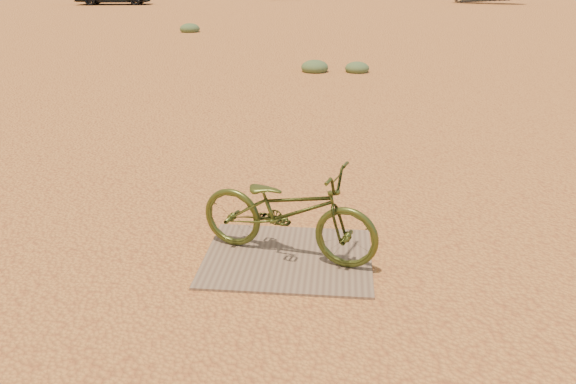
{
  "coord_description": "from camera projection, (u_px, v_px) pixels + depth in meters",
  "views": [
    {
      "loc": [
        0.8,
        -4.66,
        2.31
      ],
      "look_at": [
        0.39,
        -0.46,
        0.61
      ],
      "focal_mm": 35.0,
      "sensor_mm": 36.0,
      "label": 1
    }
  ],
  "objects": [
    {
      "name": "plywood_board",
      "position": [
        288.0,
        257.0,
        4.76
      ],
      "size": [
        1.41,
        1.16,
        0.02
      ],
      "primitive_type": "cube",
      "color": "#74604F",
      "rests_on": "ground"
    },
    {
      "name": "kale_b",
      "position": [
        357.0,
        72.0,
        13.19
      ],
      "size": [
        0.57,
        0.57,
        0.31
      ],
      "primitive_type": "ellipsoid",
      "color": "#4C6442",
      "rests_on": "ground"
    },
    {
      "name": "kale_a",
      "position": [
        315.0,
        72.0,
        13.24
      ],
      "size": [
        0.64,
        0.64,
        0.35
      ],
      "primitive_type": "ellipsoid",
      "color": "#4C6442",
      "rests_on": "ground"
    },
    {
      "name": "ground",
      "position": [
        251.0,
        233.0,
        5.23
      ],
      "size": [
        120.0,
        120.0,
        0.0
      ],
      "primitive_type": "plane",
      "color": "#C98743",
      "rests_on": "ground"
    },
    {
      "name": "kale_c",
      "position": [
        190.0,
        32.0,
        21.25
      ],
      "size": [
        0.75,
        0.75,
        0.41
      ],
      "primitive_type": "ellipsoid",
      "color": "#4C6442",
      "rests_on": "ground"
    },
    {
      "name": "bicycle",
      "position": [
        288.0,
        211.0,
        4.64
      ],
      "size": [
        1.65,
        0.97,
        0.82
      ],
      "primitive_type": "imported",
      "rotation": [
        0.0,
        0.0,
        1.28
      ],
      "color": "#39451A",
      "rests_on": "plywood_board"
    }
  ]
}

